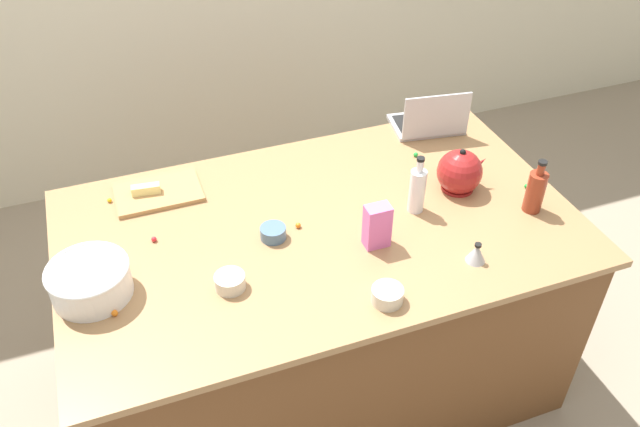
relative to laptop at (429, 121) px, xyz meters
The scene contains 21 objects.
ground_plane 1.26m from the laptop, 146.70° to the right, with size 12.00×12.00×0.00m, color gray.
island_counter 0.97m from the laptop, 146.70° to the right, with size 1.93×1.14×0.90m.
laptop is the anchor object (origin of this frame).
mixing_bowl_large 1.61m from the laptop, 160.62° to the right, with size 0.27×0.27×0.12m.
bottle_vinegar 0.60m from the laptop, 122.49° to the right, with size 0.06×0.06×0.24m.
bottle_soy 0.66m from the laptop, 81.13° to the right, with size 0.07×0.07×0.22m.
kettle 0.45m from the laptop, 102.55° to the right, with size 0.21×0.18×0.20m.
cutting_board 1.23m from the laptop, behind, with size 0.33×0.22×0.02m, color #AD7F4C.
butter_stick_left 1.28m from the laptop, behind, with size 0.11×0.04×0.04m, color #F4E58C.
ramekin_small 1.28m from the laptop, 148.66° to the right, with size 0.10×0.10×0.05m, color beige.
ramekin_medium 1.00m from the laptop, 151.89° to the right, with size 0.09×0.09×0.05m, color slate.
ramekin_wide 1.10m from the laptop, 124.67° to the right, with size 0.11×0.11×0.05m, color beige.
kitchen_timer 0.87m from the laptop, 106.75° to the right, with size 0.07×0.07×0.08m.
candy_bag 0.83m from the laptop, 130.64° to the right, with size 0.09×0.06×0.17m, color pink.
candy_0 1.61m from the laptop, 155.83° to the right, with size 0.02×0.02×0.02m, color orange.
candy_1 0.90m from the laptop, 150.09° to the right, with size 0.02×0.02×0.02m, color orange.
candy_3 1.34m from the laptop, 165.28° to the right, with size 0.02×0.02×0.02m, color red.
candy_4 1.42m from the laptop, behind, with size 0.02×0.02×0.02m, color yellow.
candy_6 0.56m from the laptop, 72.69° to the right, with size 0.02×0.02×0.02m, color green.
candy_7 0.10m from the laptop, 158.89° to the right, with size 0.02×0.02×0.02m, color orange.
candy_8 0.23m from the laptop, 131.15° to the right, with size 0.02×0.02×0.02m, color green.
Camera 1 is at (-0.65, -1.76, 2.46)m, focal length 36.43 mm.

